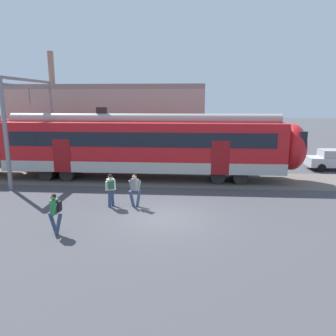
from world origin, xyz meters
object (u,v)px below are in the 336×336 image
pedestrian_white (111,187)px  parked_car_silver (334,160)px  pedestrian_grey (135,188)px  commuter_train (19,144)px  pedestrian_green (55,210)px

pedestrian_white → parked_car_silver: (14.64, 9.71, -0.21)m
pedestrian_grey → parked_car_silver: (13.45, 9.62, -0.18)m
commuter_train → pedestrian_green: bearing=-55.6°
pedestrian_white → parked_car_silver: bearing=33.5°
commuter_train → pedestrian_green: (6.44, -9.39, -1.26)m
commuter_train → pedestrian_white: (7.78, -5.92, -1.26)m
commuter_train → pedestrian_grey: (8.97, -5.83, -1.29)m
commuter_train → pedestrian_green: 11.45m
pedestrian_white → pedestrian_grey: same height
commuter_train → pedestrian_white: size_ratio=22.83×
pedestrian_green → pedestrian_grey: same height
pedestrian_grey → parked_car_silver: pedestrian_grey is taller
commuter_train → pedestrian_grey: bearing=-33.0°
commuter_train → pedestrian_white: commuter_train is taller
pedestrian_green → pedestrian_white: 3.72m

